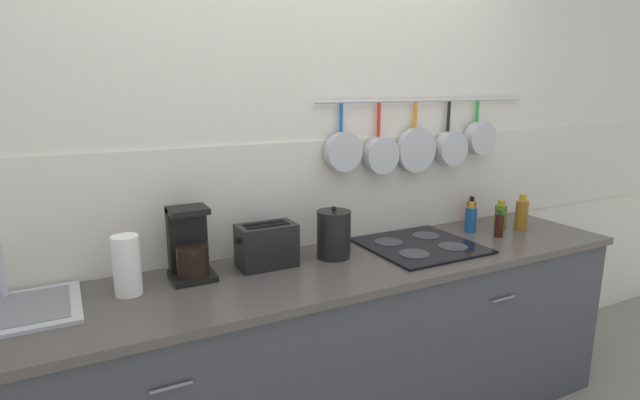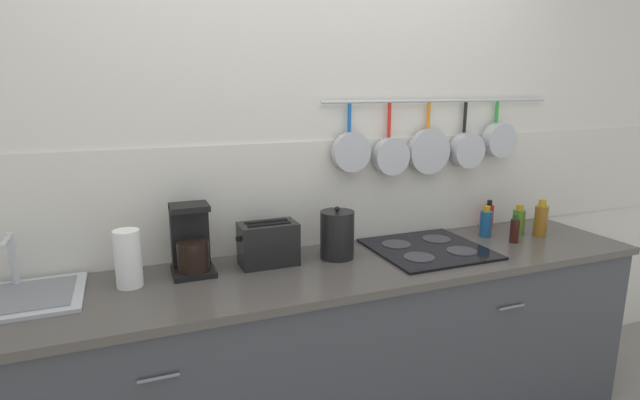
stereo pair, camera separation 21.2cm
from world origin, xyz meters
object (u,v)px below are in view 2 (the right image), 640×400
at_px(paper_towel_roll, 128,259).
at_px(bottle_vinegar, 515,230).
at_px(toaster, 268,244).
at_px(kettle, 337,235).
at_px(coffee_maker, 191,245).
at_px(bottle_sesame_oil, 519,221).
at_px(bottle_olive_oil, 541,220).
at_px(bottle_cooking_wine, 486,223).
at_px(bottle_dish_soap, 489,216).

height_order(paper_towel_roll, bottle_vinegar, paper_towel_roll).
bearing_deg(bottle_vinegar, toaster, 173.12).
bearing_deg(kettle, toaster, 174.89).
relative_size(coffee_maker, kettle, 1.22).
xyz_separation_m(toaster, bottle_sesame_oil, (1.39, -0.04, -0.02)).
height_order(bottle_vinegar, bottle_olive_oil, bottle_olive_oil).
bearing_deg(paper_towel_roll, bottle_sesame_oil, 0.05).
bearing_deg(toaster, coffee_maker, 175.82).
height_order(kettle, bottle_olive_oil, kettle).
bearing_deg(kettle, bottle_cooking_wine, 1.20).
relative_size(bottle_vinegar, bottle_olive_oil, 0.74).
bearing_deg(toaster, bottle_olive_oil, -4.42).
height_order(bottle_cooking_wine, bottle_olive_oil, bottle_olive_oil).
relative_size(bottle_vinegar, bottle_dish_soap, 0.93).
distance_m(bottle_cooking_wine, bottle_olive_oil, 0.29).
bearing_deg(bottle_cooking_wine, paper_towel_roll, -179.06).
xyz_separation_m(coffee_maker, bottle_cooking_wine, (1.52, -0.03, -0.05)).
relative_size(toaster, bottle_dish_soap, 1.71).
distance_m(coffee_maker, bottle_cooking_wine, 1.52).
bearing_deg(bottle_vinegar, coffee_maker, 173.68).
bearing_deg(paper_towel_roll, kettle, 0.70).
bearing_deg(toaster, kettle, -5.11).
height_order(coffee_maker, bottle_olive_oil, coffee_maker).
distance_m(coffee_maker, kettle, 0.65).
xyz_separation_m(paper_towel_roll, toaster, (0.58, 0.04, -0.02)).
relative_size(bottle_dish_soap, bottle_olive_oil, 0.80).
bearing_deg(toaster, bottle_cooking_wine, -0.51).
distance_m(bottle_cooking_wine, bottle_vinegar, 0.16).
distance_m(paper_towel_roll, bottle_olive_oil, 2.05).
height_order(paper_towel_roll, toaster, paper_towel_roll).
distance_m(coffee_maker, toaster, 0.33).
relative_size(kettle, bottle_vinegar, 1.65).
bearing_deg(bottle_olive_oil, paper_towel_roll, 177.95).
height_order(bottle_dish_soap, bottle_olive_oil, bottle_olive_oil).
bearing_deg(coffee_maker, bottle_olive_oil, -4.37).
height_order(bottle_vinegar, bottle_sesame_oil, bottle_sesame_oil).
xyz_separation_m(kettle, bottle_dish_soap, (1.00, 0.15, -0.04)).
height_order(bottle_sesame_oil, bottle_olive_oil, bottle_olive_oil).
bearing_deg(bottle_vinegar, bottle_dish_soap, 77.36).
bearing_deg(toaster, paper_towel_roll, -176.10).
bearing_deg(bottle_dish_soap, bottle_olive_oil, -56.94).
height_order(bottle_dish_soap, bottle_sesame_oil, bottle_sesame_oil).
bearing_deg(kettle, bottle_vinegar, -7.48).
relative_size(paper_towel_roll, bottle_cooking_wine, 1.40).
height_order(paper_towel_roll, coffee_maker, coffee_maker).
relative_size(paper_towel_roll, bottle_vinegar, 1.56).
bearing_deg(paper_towel_roll, coffee_maker, 14.15).
relative_size(paper_towel_roll, bottle_olive_oil, 1.16).
distance_m(coffee_maker, bottle_olive_oil, 1.80).
bearing_deg(bottle_sesame_oil, bottle_dish_soap, 114.40).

